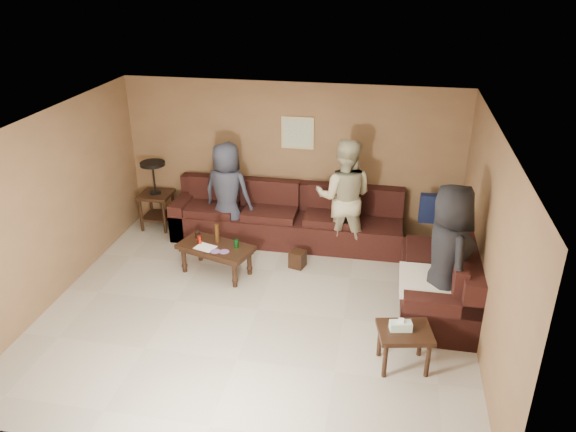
# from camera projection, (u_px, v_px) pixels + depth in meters

# --- Properties ---
(room) EXTENTS (5.60, 5.50, 2.50)m
(room) POSITION_uv_depth(u_px,v_px,m) (255.00, 194.00, 6.72)
(room) COLOR #ADA692
(room) RESTS_ON ground
(sectional_sofa) EXTENTS (4.65, 2.90, 0.97)m
(sectional_sofa) POSITION_uv_depth(u_px,v_px,m) (333.00, 241.00, 8.50)
(sectional_sofa) COLOR black
(sectional_sofa) RESTS_ON ground
(coffee_table) EXTENTS (1.19, 0.84, 0.73)m
(coffee_table) POSITION_uv_depth(u_px,v_px,m) (216.00, 250.00, 8.13)
(coffee_table) COLOR black
(coffee_table) RESTS_ON ground
(end_table_left) EXTENTS (0.52, 0.52, 1.17)m
(end_table_left) POSITION_uv_depth(u_px,v_px,m) (156.00, 194.00, 9.44)
(end_table_left) COLOR black
(end_table_left) RESTS_ON ground
(side_table_right) EXTENTS (0.67, 0.59, 0.63)m
(side_table_right) POSITION_uv_depth(u_px,v_px,m) (404.00, 335.00, 6.24)
(side_table_right) COLOR black
(side_table_right) RESTS_ON ground
(waste_bin) EXTENTS (0.26, 0.26, 0.26)m
(waste_bin) POSITION_uv_depth(u_px,v_px,m) (298.00, 259.00, 8.40)
(waste_bin) COLOR black
(waste_bin) RESTS_ON ground
(wall_art) EXTENTS (0.52, 0.04, 0.52)m
(wall_art) POSITION_uv_depth(u_px,v_px,m) (298.00, 133.00, 8.90)
(wall_art) COLOR tan
(wall_art) RESTS_ON ground
(person_left) EXTENTS (0.90, 0.67, 1.66)m
(person_left) POSITION_uv_depth(u_px,v_px,m) (227.00, 193.00, 8.89)
(person_left) COLOR #2C2F3D
(person_left) RESTS_ON ground
(person_middle) EXTENTS (0.90, 0.71, 1.84)m
(person_middle) POSITION_uv_depth(u_px,v_px,m) (344.00, 197.00, 8.52)
(person_middle) COLOR #B8B188
(person_middle) RESTS_ON ground
(person_right) EXTENTS (0.83, 1.05, 1.87)m
(person_right) POSITION_uv_depth(u_px,v_px,m) (447.00, 257.00, 6.81)
(person_right) COLOR black
(person_right) RESTS_ON ground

